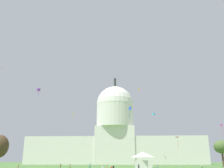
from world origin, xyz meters
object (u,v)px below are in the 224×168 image
person_grey_lawn_far_right (158,167)px  kite_magenta_low (222,127)px  person_olive_back_center (60,166)px  kite_red_low (178,138)px  event_tent (143,160)px  person_white_near_tree_east (103,168)px  kite_violet_mid (39,90)px  kite_orange_high (139,89)px  capitol_building (115,134)px  person_black_lawn_far_left (139,167)px  kite_yellow_mid (73,116)px  person_black_near_tent (113,168)px  person_tan_mid_right (18,168)px  person_tan_mid_center (107,166)px  tree_east_near (222,147)px  person_teal_back_left (90,166)px  kite_cyan_mid (154,114)px  kite_blue_mid (130,109)px  kite_pink_mid (2,69)px  person_tan_aisle_center (70,166)px

person_grey_lawn_far_right → kite_magenta_low: bearing=-119.8°
person_olive_back_center → kite_red_low: 42.70m
event_tent → person_white_near_tree_east: 34.04m
kite_violet_mid → kite_orange_high: size_ratio=0.95×
capitol_building → kite_red_low: size_ratio=30.98×
person_white_near_tree_east → person_black_lawn_far_left: (10.23, 18.32, 0.01)m
capitol_building → person_olive_back_center: capitol_building is taller
kite_yellow_mid → kite_orange_high: kite_orange_high is taller
kite_red_low → person_grey_lawn_far_right: bearing=-169.0°
event_tent → person_black_near_tent: (-9.91, -27.21, -2.30)m
person_tan_mid_right → person_tan_mid_center: (24.83, 19.92, -0.04)m
tree_east_near → person_grey_lawn_far_right: 53.07m
person_white_near_tree_east → kite_magenta_low: bearing=-15.8°
person_teal_back_left → kite_magenta_low: size_ratio=0.42×
kite_orange_high → person_teal_back_left: bearing=154.8°
tree_east_near → person_olive_back_center: bearing=-154.3°
person_olive_back_center → kite_violet_mid: (-8.19, -5.18, 26.11)m
kite_cyan_mid → kite_blue_mid: kite_cyan_mid is taller
person_grey_lawn_far_right → person_tan_mid_right: size_ratio=0.92×
person_grey_lawn_far_right → kite_cyan_mid: kite_cyan_mid is taller
person_olive_back_center → kite_yellow_mid: (-1.62, 24.10, 21.78)m
person_white_near_tree_east → kite_red_low: 35.60m
event_tent → kite_cyan_mid: bearing=18.4°
person_black_lawn_far_left → kite_pink_mid: (-46.23, -9.19, 32.09)m
person_tan_aisle_center → kite_yellow_mid: size_ratio=0.53×
kite_cyan_mid → person_tan_mid_right: bearing=156.4°
capitol_building → kite_red_low: capitol_building is taller
person_white_near_tree_east → kite_yellow_mid: bearing=66.7°
person_white_near_tree_east → person_tan_mid_right: bearing=119.4°
event_tent → kite_pink_mid: size_ratio=3.55×
kite_magenta_low → kite_orange_high: (-25.03, 73.03, 34.67)m
capitol_building → person_black_near_tent: capitol_building is taller
person_black_lawn_far_left → capitol_building: bearing=-61.8°
tree_east_near → kite_magenta_low: 31.73m
kite_cyan_mid → kite_violet_mid: bearing=148.1°
person_white_near_tree_east → person_black_near_tent: (2.59, 4.37, -0.04)m
person_tan_aisle_center → kite_yellow_mid: 28.77m
capitol_building → kite_pink_mid: 118.31m
kite_violet_mid → kite_cyan_mid: bearing=36.9°
person_black_lawn_far_left → kite_magenta_low: (30.03, 4.58, 13.47)m
person_black_near_tent → kite_magenta_low: kite_magenta_low is taller
kite_yellow_mid → kite_orange_high: (33.46, 51.15, 26.25)m
person_tan_aisle_center → kite_orange_high: size_ratio=0.60×
person_white_near_tree_east → kite_pink_mid: 49.10m
person_black_lawn_far_left → kite_violet_mid: size_ratio=0.59×
person_tan_mid_right → person_tan_aisle_center: 22.45m
kite_violet_mid → person_tan_mid_center: bearing=39.7°
kite_blue_mid → event_tent: bearing=-16.6°
event_tent → kite_blue_mid: 28.09m
kite_orange_high → person_tan_mid_right: bearing=147.7°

